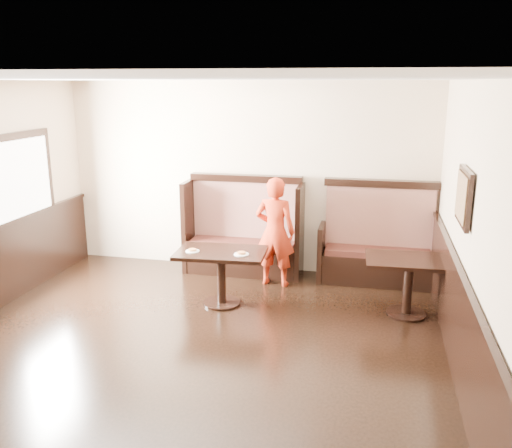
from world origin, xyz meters
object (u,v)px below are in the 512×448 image
(booth_neighbor, at_px, (377,249))
(table_neighbor, at_px, (409,273))
(booth_main, at_px, (244,237))
(child, at_px, (275,232))

(booth_neighbor, relative_size, table_neighbor, 1.54)
(booth_main, bearing_deg, booth_neighbor, -0.05)
(booth_neighbor, height_order, table_neighbor, booth_neighbor)
(booth_main, relative_size, booth_neighbor, 1.06)
(booth_neighbor, height_order, child, child)
(booth_neighbor, distance_m, table_neighbor, 1.17)
(booth_main, distance_m, booth_neighbor, 1.95)
(booth_main, height_order, table_neighbor, booth_main)
(child, bearing_deg, table_neighbor, 163.72)
(booth_neighbor, relative_size, child, 1.07)
(child, bearing_deg, booth_main, -34.65)
(booth_neighbor, xyz_separation_m, table_neighbor, (0.37, -1.11, 0.06))
(booth_neighbor, bearing_deg, table_neighbor, -71.52)
(booth_main, xyz_separation_m, booth_neighbor, (1.95, -0.00, -0.05))
(booth_main, bearing_deg, table_neighbor, -25.64)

